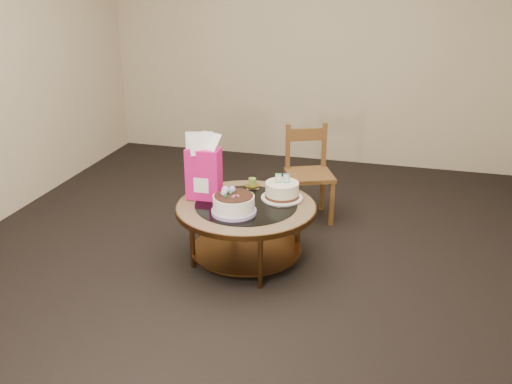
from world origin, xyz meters
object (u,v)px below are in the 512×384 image
(decorated_cake, at_px, (234,205))
(cream_cake, at_px, (282,191))
(dining_chair, at_px, (309,173))
(gift_bag, at_px, (204,167))
(coffee_table, at_px, (246,214))

(decorated_cake, xyz_separation_m, cream_cake, (0.27, 0.35, 0.00))
(decorated_cake, distance_m, dining_chair, 1.13)
(decorated_cake, bearing_deg, gift_bag, 144.66)
(decorated_cake, relative_size, gift_bag, 0.64)
(dining_chair, bearing_deg, decorated_cake, -130.63)
(decorated_cake, bearing_deg, cream_cake, 52.47)
(cream_cake, bearing_deg, dining_chair, 71.61)
(coffee_table, bearing_deg, dining_chair, 72.03)
(decorated_cake, xyz_separation_m, dining_chair, (0.33, 1.07, -0.11))
(coffee_table, relative_size, dining_chair, 1.26)
(cream_cake, bearing_deg, coffee_table, -155.08)
(coffee_table, xyz_separation_m, cream_cake, (0.22, 0.18, 0.14))
(cream_cake, relative_size, dining_chair, 0.38)
(dining_chair, bearing_deg, cream_cake, -118.73)
(gift_bag, distance_m, dining_chair, 1.11)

